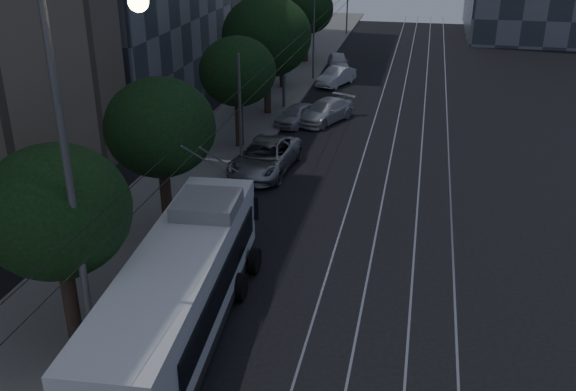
{
  "coord_description": "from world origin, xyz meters",
  "views": [
    {
      "loc": [
        3.08,
        -18.16,
        11.9
      ],
      "look_at": [
        -1.6,
        3.59,
        2.03
      ],
      "focal_mm": 40.0,
      "sensor_mm": 36.0,
      "label": 1
    }
  ],
  "objects_px": {
    "trolleybus": "(181,291)",
    "car_white_b": "(325,111)",
    "car_white_c": "(336,77)",
    "car_white_d": "(338,62)",
    "streetlamp_far": "(290,15)",
    "pickup_silver": "(265,157)",
    "car_white_a": "(297,115)",
    "streetlamp_near": "(82,162)"
  },
  "relations": [
    {
      "from": "pickup_silver",
      "to": "car_white_a",
      "type": "distance_m",
      "value": 7.87
    },
    {
      "from": "car_white_c",
      "to": "streetlamp_far",
      "type": "xyz_separation_m",
      "value": [
        -2.05,
        -6.89,
        5.39
      ]
    },
    {
      "from": "car_white_c",
      "to": "car_white_a",
      "type": "bearing_deg",
      "value": -74.6
    },
    {
      "from": "trolleybus",
      "to": "car_white_b",
      "type": "relative_size",
      "value": 2.52
    },
    {
      "from": "car_white_c",
      "to": "streetlamp_near",
      "type": "height_order",
      "value": "streetlamp_near"
    },
    {
      "from": "car_white_b",
      "to": "streetlamp_far",
      "type": "xyz_separation_m",
      "value": [
        -2.69,
        2.28,
        5.37
      ]
    },
    {
      "from": "trolleybus",
      "to": "car_white_d",
      "type": "bearing_deg",
      "value": 86.54
    },
    {
      "from": "car_white_a",
      "to": "car_white_c",
      "type": "bearing_deg",
      "value": 102.67
    },
    {
      "from": "car_white_d",
      "to": "streetlamp_far",
      "type": "bearing_deg",
      "value": -109.07
    },
    {
      "from": "car_white_c",
      "to": "trolleybus",
      "type": "bearing_deg",
      "value": -69.36
    },
    {
      "from": "car_white_c",
      "to": "car_white_d",
      "type": "relative_size",
      "value": 0.98
    },
    {
      "from": "car_white_c",
      "to": "streetlamp_near",
      "type": "distance_m",
      "value": 34.41
    },
    {
      "from": "car_white_a",
      "to": "streetlamp_near",
      "type": "xyz_separation_m",
      "value": [
        -0.48,
        -23.77,
        5.78
      ]
    },
    {
      "from": "car_white_c",
      "to": "streetlamp_far",
      "type": "height_order",
      "value": "streetlamp_far"
    },
    {
      "from": "car_white_a",
      "to": "pickup_silver",
      "type": "bearing_deg",
      "value": -71.92
    },
    {
      "from": "trolleybus",
      "to": "car_white_c",
      "type": "bearing_deg",
      "value": 85.66
    },
    {
      "from": "trolleybus",
      "to": "streetlamp_near",
      "type": "relative_size",
      "value": 1.09
    },
    {
      "from": "trolleybus",
      "to": "car_white_b",
      "type": "bearing_deg",
      "value": 83.97
    },
    {
      "from": "streetlamp_far",
      "to": "pickup_silver",
      "type": "bearing_deg",
      "value": -84.42
    },
    {
      "from": "streetlamp_far",
      "to": "trolleybus",
      "type": "bearing_deg",
      "value": -85.51
    },
    {
      "from": "car_white_d",
      "to": "streetlamp_far",
      "type": "relative_size",
      "value": 0.4
    },
    {
      "from": "car_white_a",
      "to": "streetlamp_far",
      "type": "xyz_separation_m",
      "value": [
        -1.09,
        3.23,
        5.42
      ]
    },
    {
      "from": "trolleybus",
      "to": "car_white_d",
      "type": "distance_m",
      "value": 36.65
    },
    {
      "from": "car_white_d",
      "to": "streetlamp_near",
      "type": "distance_m",
      "value": 39.24
    },
    {
      "from": "trolleybus",
      "to": "pickup_silver",
      "type": "bearing_deg",
      "value": 89.44
    },
    {
      "from": "trolleybus",
      "to": "pickup_silver",
      "type": "relative_size",
      "value": 2.11
    },
    {
      "from": "car_white_d",
      "to": "streetlamp_far",
      "type": "height_order",
      "value": "streetlamp_far"
    },
    {
      "from": "car_white_a",
      "to": "car_white_d",
      "type": "height_order",
      "value": "car_white_d"
    },
    {
      "from": "trolleybus",
      "to": "car_white_b",
      "type": "xyz_separation_m",
      "value": [
        0.74,
        22.54,
        -0.92
      ]
    },
    {
      "from": "pickup_silver",
      "to": "car_white_b",
      "type": "height_order",
      "value": "pickup_silver"
    },
    {
      "from": "car_white_c",
      "to": "car_white_b",
      "type": "bearing_deg",
      "value": -65.19
    },
    {
      "from": "car_white_b",
      "to": "streetlamp_far",
      "type": "distance_m",
      "value": 6.43
    },
    {
      "from": "car_white_d",
      "to": "car_white_c",
      "type": "bearing_deg",
      "value": -95.5
    },
    {
      "from": "car_white_b",
      "to": "streetlamp_far",
      "type": "relative_size",
      "value": 0.46
    },
    {
      "from": "car_white_b",
      "to": "streetlamp_near",
      "type": "relative_size",
      "value": 0.43
    },
    {
      "from": "pickup_silver",
      "to": "car_white_d",
      "type": "height_order",
      "value": "pickup_silver"
    },
    {
      "from": "car_white_a",
      "to": "trolleybus",
      "type": "bearing_deg",
      "value": -69.63
    },
    {
      "from": "car_white_b",
      "to": "pickup_silver",
      "type": "bearing_deg",
      "value": -75.72
    },
    {
      "from": "pickup_silver",
      "to": "car_white_a",
      "type": "xyz_separation_m",
      "value": [
        0.0,
        7.87,
        -0.15
      ]
    },
    {
      "from": "trolleybus",
      "to": "car_white_b",
      "type": "distance_m",
      "value": 22.57
    },
    {
      "from": "car_white_d",
      "to": "pickup_silver",
      "type": "bearing_deg",
      "value": -102.87
    },
    {
      "from": "streetlamp_near",
      "to": "car_white_d",
      "type": "bearing_deg",
      "value": 88.68
    }
  ]
}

